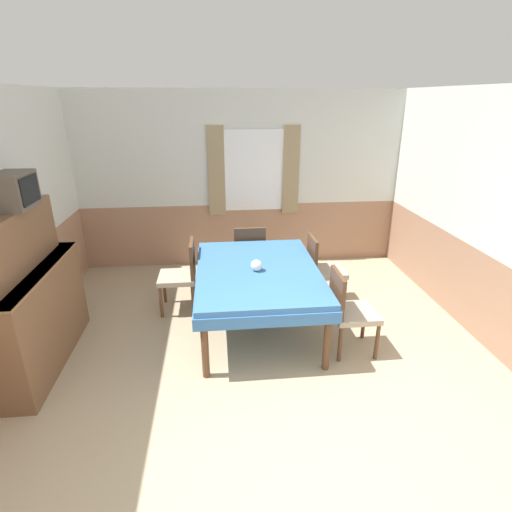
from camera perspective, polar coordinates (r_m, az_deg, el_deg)
wall_back at (r=6.10m, az=-2.04°, el=10.67°), size 5.21×0.10×2.60m
wall_left at (r=4.48m, az=-32.73°, el=3.00°), size 0.05×4.68×2.60m
wall_right at (r=4.88m, az=29.77°, el=4.89°), size 0.05×4.68×2.60m
dining_table at (r=4.40m, az=0.25°, el=-3.01°), size 1.35×1.84×0.73m
chair_left_far at (r=4.95m, az=-10.49°, el=-2.41°), size 0.44×0.44×0.89m
chair_right_near at (r=4.18m, az=13.07°, el=-7.36°), size 0.44×0.44×0.89m
chair_head_window at (r=5.48m, az=-0.99°, el=0.42°), size 0.44×0.44×0.89m
chair_right_far at (r=5.09m, az=9.38°, el=-1.61°), size 0.44×0.44×0.89m
sideboard at (r=4.37m, az=-29.52°, el=-5.78°), size 0.46×1.57×1.55m
tv at (r=4.17m, az=-31.35°, el=7.96°), size 0.29×0.43×0.32m
vase at (r=4.28m, az=0.06°, el=-1.35°), size 0.12×0.12×0.12m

